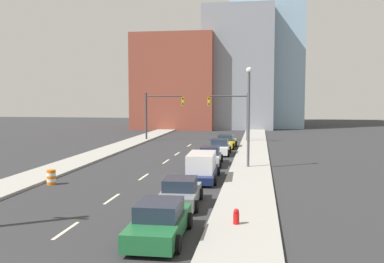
% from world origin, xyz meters
% --- Properties ---
extents(sidewalk_left, '(3.05, 96.42, 0.17)m').
position_xyz_m(sidewalk_left, '(-7.29, 48.21, 0.08)').
color(sidewalk_left, '#9E9B93').
rests_on(sidewalk_left, ground).
extents(sidewalk_right, '(3.05, 96.42, 0.17)m').
position_xyz_m(sidewalk_right, '(7.29, 48.21, 0.08)').
color(sidewalk_right, '#9E9B93').
rests_on(sidewalk_right, ground).
extents(lane_stripe_at_7m, '(0.16, 2.40, 0.01)m').
position_xyz_m(lane_stripe_at_7m, '(0.00, 7.25, 0.00)').
color(lane_stripe_at_7m, beige).
rests_on(lane_stripe_at_7m, ground).
extents(lane_stripe_at_13m, '(0.16, 2.40, 0.01)m').
position_xyz_m(lane_stripe_at_13m, '(0.00, 12.87, 0.00)').
color(lane_stripe_at_13m, beige).
rests_on(lane_stripe_at_13m, ground).
extents(lane_stripe_at_19m, '(0.16, 2.40, 0.01)m').
position_xyz_m(lane_stripe_at_19m, '(0.00, 19.38, 0.00)').
color(lane_stripe_at_19m, beige).
rests_on(lane_stripe_at_19m, ground).
extents(lane_stripe_at_27m, '(0.16, 2.40, 0.01)m').
position_xyz_m(lane_stripe_at_27m, '(0.00, 26.56, 0.00)').
color(lane_stripe_at_27m, beige).
rests_on(lane_stripe_at_27m, ground).
extents(lane_stripe_at_32m, '(0.16, 2.40, 0.01)m').
position_xyz_m(lane_stripe_at_32m, '(0.00, 31.64, 0.00)').
color(lane_stripe_at_32m, beige).
rests_on(lane_stripe_at_32m, ground).
extents(lane_stripe_at_39m, '(0.16, 2.40, 0.01)m').
position_xyz_m(lane_stripe_at_39m, '(0.00, 38.99, 0.00)').
color(lane_stripe_at_39m, beige).
rests_on(lane_stripe_at_39m, ground).
extents(building_brick_left, '(14.00, 16.00, 16.26)m').
position_xyz_m(building_brick_left, '(-6.71, 67.87, 8.13)').
color(building_brick_left, brown).
rests_on(building_brick_left, ground).
extents(building_office_center, '(12.00, 20.00, 20.98)m').
position_xyz_m(building_office_center, '(4.19, 71.87, 10.49)').
color(building_office_center, gray).
rests_on(building_office_center, ground).
extents(building_glass_right, '(13.00, 20.00, 29.03)m').
position_xyz_m(building_glass_right, '(9.04, 75.87, 14.52)').
color(building_glass_right, '#8CADC6').
rests_on(building_glass_right, ground).
extents(traffic_signal_left, '(5.07, 0.35, 6.04)m').
position_xyz_m(traffic_signal_left, '(-4.86, 43.74, 3.98)').
color(traffic_signal_left, '#38383D').
rests_on(traffic_signal_left, ground).
extents(traffic_signal_right, '(5.07, 0.35, 6.04)m').
position_xyz_m(traffic_signal_right, '(4.99, 43.74, 3.98)').
color(traffic_signal_right, '#38383D').
rests_on(traffic_signal_right, ground).
extents(traffic_barrel, '(0.56, 0.56, 0.95)m').
position_xyz_m(traffic_barrel, '(-5.10, 15.92, 0.47)').
color(traffic_barrel, orange).
rests_on(traffic_barrel, ground).
extents(street_lamp, '(0.44, 0.44, 7.82)m').
position_xyz_m(street_lamp, '(7.10, 23.93, 4.57)').
color(street_lamp, '#4C4C51').
rests_on(street_lamp, ground).
extents(fire_hydrant, '(0.26, 0.26, 0.84)m').
position_xyz_m(fire_hydrant, '(7.01, 8.71, 0.41)').
color(fire_hydrant, red).
rests_on(fire_hydrant, ground).
extents(sedan_green, '(2.23, 4.77, 1.50)m').
position_xyz_m(sedan_green, '(4.11, 6.85, 0.69)').
color(sedan_green, '#1E6033').
rests_on(sedan_green, ground).
extents(sedan_gray, '(2.26, 4.34, 1.41)m').
position_xyz_m(sedan_gray, '(3.95, 12.12, 0.64)').
color(sedan_gray, slate).
rests_on(sedan_gray, ground).
extents(box_truck_navy, '(2.37, 5.79, 1.84)m').
position_xyz_m(box_truck_navy, '(4.15, 18.89, 0.87)').
color(box_truck_navy, '#141E47').
rests_on(box_truck_navy, ground).
extents(sedan_silver, '(2.16, 4.86, 1.53)m').
position_xyz_m(sedan_silver, '(3.96, 25.46, 0.69)').
color(sedan_silver, '#B2B2BC').
rests_on(sedan_silver, ground).
extents(sedan_white, '(2.09, 4.37, 1.50)m').
position_xyz_m(sedan_white, '(4.17, 31.78, 0.68)').
color(sedan_white, silver).
rests_on(sedan_white, ground).
extents(sedan_yellow, '(2.25, 4.53, 1.43)m').
position_xyz_m(sedan_yellow, '(4.36, 37.23, 0.66)').
color(sedan_yellow, gold).
rests_on(sedan_yellow, ground).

